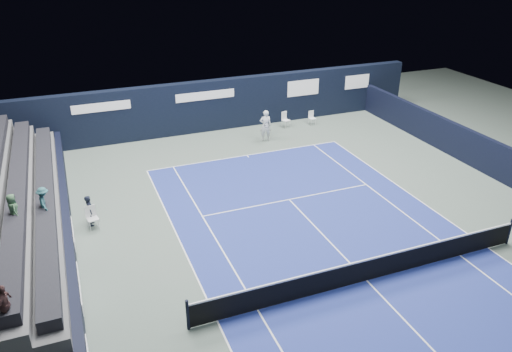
{
  "coord_description": "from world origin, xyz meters",
  "views": [
    {
      "loc": [
        -8.8,
        -11.67,
        10.89
      ],
      "look_at": [
        -1.49,
        6.77,
        1.3
      ],
      "focal_mm": 35.0,
      "sensor_mm": 36.0,
      "label": 1
    }
  ],
  "objects": [
    {
      "name": "ground",
      "position": [
        0.0,
        2.0,
        0.0
      ],
      "size": [
        48.0,
        48.0,
        0.0
      ],
      "primitive_type": "plane",
      "color": "#4F5E55",
      "rests_on": "ground"
    },
    {
      "name": "court_surface",
      "position": [
        0.0,
        0.0,
        0.0
      ],
      "size": [
        10.97,
        23.77,
        0.01
      ],
      "primitive_type": "cube",
      "color": "navy",
      "rests_on": "ground"
    },
    {
      "name": "enclosure_wall_right",
      "position": [
        10.5,
        6.0,
        0.9
      ],
      "size": [
        0.3,
        22.0,
        1.8
      ],
      "primitive_type": "cube",
      "color": "black",
      "rests_on": "ground"
    },
    {
      "name": "folding_chair_back_a",
      "position": [
        3.83,
        15.31,
        0.65
      ],
      "size": [
        0.54,
        0.56,
        0.97
      ],
      "rotation": [
        0.0,
        0.0,
        0.32
      ],
      "color": "silver",
      "rests_on": "ground"
    },
    {
      "name": "folding_chair_back_b",
      "position": [
        5.63,
        15.08,
        0.5
      ],
      "size": [
        0.41,
        0.4,
        0.87
      ],
      "rotation": [
        0.0,
        0.0,
        0.08
      ],
      "color": "white",
      "rests_on": "ground"
    },
    {
      "name": "line_judge_chair",
      "position": [
        -8.55,
        7.19,
        0.56
      ],
      "size": [
        0.51,
        0.5,
        0.99
      ],
      "rotation": [
        0.0,
        0.0,
        0.2
      ],
      "color": "silver",
      "rests_on": "ground"
    },
    {
      "name": "line_judge",
      "position": [
        -8.58,
        7.47,
        0.67
      ],
      "size": [
        0.35,
        0.51,
        1.35
      ],
      "primitive_type": "imported",
      "rotation": [
        0.0,
        0.0,
        1.51
      ],
      "color": "black",
      "rests_on": "ground"
    },
    {
      "name": "court_markings",
      "position": [
        0.0,
        0.0,
        0.01
      ],
      "size": [
        11.03,
        23.83,
        0.0
      ],
      "color": "white",
      "rests_on": "court_surface"
    },
    {
      "name": "tennis_net",
      "position": [
        0.0,
        0.0,
        0.51
      ],
      "size": [
        12.9,
        0.1,
        1.1
      ],
      "color": "black",
      "rests_on": "ground"
    },
    {
      "name": "back_sponsor_wall",
      "position": [
        0.01,
        16.5,
        1.55
      ],
      "size": [
        26.0,
        0.63,
        3.1
      ],
      "color": "black",
      "rests_on": "ground"
    },
    {
      "name": "side_barrier_left",
      "position": [
        -9.5,
        5.97,
        0.6
      ],
      "size": [
        0.33,
        22.0,
        1.2
      ],
      "color": "black",
      "rests_on": "ground"
    },
    {
      "name": "tennis_player",
      "position": [
        1.8,
        13.56,
        0.93
      ],
      "size": [
        0.77,
        0.91,
        1.85
      ],
      "color": "silver",
      "rests_on": "ground"
    }
  ]
}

